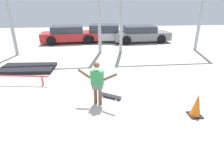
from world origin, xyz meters
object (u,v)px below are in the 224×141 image
object	(u,v)px
manual_pad	(28,68)
grind_rail	(11,77)
parked_car_red	(69,34)
skateboard	(111,96)
parked_car_grey	(140,34)
skateboarder	(97,82)
parked_car_silver	(106,33)
traffic_cone	(197,105)

from	to	relation	value
manual_pad	grind_rail	xyz separation A→B (m)	(-0.04, -1.63, 0.26)
grind_rail	parked_car_red	world-z (taller)	parked_car_red
skateboard	grind_rail	xyz separation A→B (m)	(-3.84, 1.41, 0.28)
manual_pad	parked_car_red	bearing A→B (deg)	77.43
skateboard	parked_car_grey	distance (m)	9.28
skateboarder	parked_car_silver	xyz separation A→B (m)	(0.91, 9.48, -0.14)
skateboarder	parked_car_silver	world-z (taller)	skateboarder
parked_car_silver	parked_car_grey	distance (m)	2.85
parked_car_silver	skateboard	bearing A→B (deg)	-87.66
skateboard	parked_car_silver	world-z (taller)	parked_car_silver
skateboard	parked_car_red	bearing A→B (deg)	136.84
manual_pad	grind_rail	size ratio (longest dim) A/B	0.85
parked_car_silver	parked_car_grey	world-z (taller)	parked_car_silver
skateboarder	parked_car_grey	world-z (taller)	skateboarder
manual_pad	parked_car_silver	distance (m)	7.45
skateboard	grind_rail	bearing A→B (deg)	-168.67
manual_pad	skateboarder	bearing A→B (deg)	-45.39
grind_rail	parked_car_silver	xyz separation A→B (m)	(4.30, 7.72, 0.32)
parked_car_red	parked_car_grey	size ratio (longest dim) A/B	0.97
traffic_cone	parked_car_red	bearing A→B (deg)	115.21
parked_car_silver	traffic_cone	world-z (taller)	parked_car_silver
parked_car_silver	parked_car_red	bearing A→B (deg)	-172.51
parked_car_grey	traffic_cone	size ratio (longest dim) A/B	6.37
manual_pad	traffic_cone	distance (m)	7.55
grind_rail	parked_car_silver	bearing A→B (deg)	60.86
grind_rail	traffic_cone	world-z (taller)	traffic_cone
grind_rail	traffic_cone	bearing A→B (deg)	-23.42
manual_pad	parked_car_silver	world-z (taller)	parked_car_silver
manual_pad	parked_car_grey	bearing A→B (deg)	38.47
manual_pad	parked_car_red	xyz separation A→B (m)	(1.33, 5.97, 0.56)
parked_car_red	parked_car_grey	distance (m)	5.75
skateboard	grind_rail	size ratio (longest dim) A/B	0.26
manual_pad	traffic_cone	bearing A→B (deg)	-34.98
skateboarder	traffic_cone	size ratio (longest dim) A/B	2.01
parked_car_red	traffic_cone	world-z (taller)	parked_car_red
manual_pad	parked_car_red	world-z (taller)	parked_car_red
parked_car_red	parked_car_silver	size ratio (longest dim) A/B	1.04
parked_car_silver	traffic_cone	size ratio (longest dim) A/B	5.96
grind_rail	traffic_cone	distance (m)	6.78
grind_rail	parked_car_silver	world-z (taller)	parked_car_silver
grind_rail	parked_car_silver	size ratio (longest dim) A/B	0.70
grind_rail	parked_car_grey	world-z (taller)	parked_car_grey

